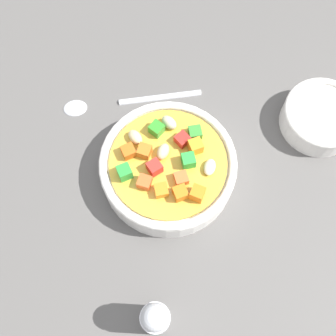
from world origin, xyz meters
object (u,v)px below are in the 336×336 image
object	(u,v)px
side_bowl_small	(321,117)
soup_bowl_main	(168,167)
pepper_shaker	(156,319)
spoon	(119,101)

from	to	relation	value
side_bowl_small	soup_bowl_main	bearing A→B (deg)	-68.43
side_bowl_small	pepper_shaker	world-z (taller)	pepper_shaker
side_bowl_small	pepper_shaker	distance (cm)	32.65
spoon	pepper_shaker	xyz separation A→B (cm)	(27.80, 6.04, 3.72)
soup_bowl_main	pepper_shaker	bearing A→B (deg)	-2.64
spoon	pepper_shaker	world-z (taller)	pepper_shaker
soup_bowl_main	side_bowl_small	bearing A→B (deg)	111.57
spoon	side_bowl_small	xyz separation A→B (cm)	(2.44, 26.47, 1.38)
spoon	side_bowl_small	bearing A→B (deg)	165.04
spoon	soup_bowl_main	bearing A→B (deg)	114.24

